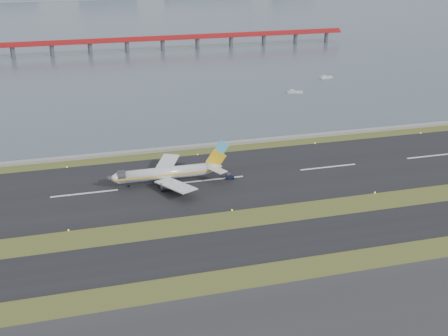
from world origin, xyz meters
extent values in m
plane|color=#36481A|center=(0.00, 0.00, 0.00)|extent=(1000.00, 1000.00, 0.00)
cube|color=black|center=(0.00, -12.00, 0.05)|extent=(1000.00, 18.00, 0.10)
cube|color=black|center=(0.00, 30.00, 0.05)|extent=(1000.00, 45.00, 0.10)
cube|color=gray|center=(0.00, 60.00, 0.50)|extent=(1000.00, 2.50, 1.00)
cube|color=#445561|center=(0.00, 460.00, 0.00)|extent=(1400.00, 800.00, 1.30)
cube|color=#AE1D1E|center=(20.00, 250.00, 7.50)|extent=(260.00, 5.00, 1.60)
cube|color=#AE1D1E|center=(20.00, 250.00, 9.00)|extent=(260.00, 0.40, 1.40)
cylinder|color=#4C4C51|center=(-76.00, 250.00, 3.00)|extent=(2.80, 2.80, 7.00)
cylinder|color=#4C4C51|center=(20.00, 250.00, 3.00)|extent=(2.80, 2.80, 7.00)
cylinder|color=#4C4C51|center=(116.00, 250.00, 3.00)|extent=(2.80, 2.80, 7.00)
cylinder|color=silver|center=(-15.55, 31.30, 3.50)|extent=(28.00, 3.80, 3.80)
cone|color=silver|center=(-31.15, 31.30, 3.50)|extent=(3.20, 3.80, 3.80)
cone|color=silver|center=(0.65, 31.30, 3.80)|extent=(5.00, 3.80, 3.80)
cube|color=yellow|center=(-15.55, 29.38, 3.50)|extent=(31.00, 0.06, 0.45)
cube|color=yellow|center=(-15.55, 33.22, 3.50)|extent=(31.00, 0.06, 0.45)
cube|color=silver|center=(-13.35, 22.80, 2.80)|extent=(11.31, 15.89, 1.66)
cube|color=silver|center=(-13.35, 39.80, 2.80)|extent=(11.31, 15.89, 1.66)
cylinder|color=#37373C|center=(-15.05, 25.30, 1.60)|extent=(4.20, 2.10, 2.10)
cylinder|color=#37373C|center=(-15.05, 37.30, 1.60)|extent=(4.20, 2.10, 2.10)
cube|color=yellow|center=(1.45, 31.30, 6.70)|extent=(6.80, 0.35, 6.85)
cube|color=#53BEEC|center=(3.35, 31.30, 10.40)|extent=(4.85, 0.37, 4.90)
cube|color=silver|center=(0.95, 27.50, 4.30)|extent=(5.64, 6.80, 0.22)
cube|color=silver|center=(0.95, 35.10, 4.30)|extent=(5.64, 6.80, 0.22)
cylinder|color=black|center=(-26.55, 31.30, 0.45)|extent=(0.80, 0.28, 0.80)
cylinder|color=black|center=(-14.05, 28.50, 0.55)|extent=(1.00, 0.38, 1.00)
cylinder|color=black|center=(-14.05, 34.10, 0.55)|extent=(1.00, 0.38, 1.00)
cube|color=#131834|center=(5.44, 29.40, 0.78)|extent=(3.06, 2.14, 1.05)
cube|color=#37373C|center=(5.10, 29.48, 1.48)|extent=(1.47, 1.54, 0.61)
cylinder|color=black|center=(4.35, 28.93, 0.30)|extent=(0.65, 0.39, 0.61)
cylinder|color=black|center=(4.66, 30.29, 0.30)|extent=(0.65, 0.39, 0.61)
cylinder|color=black|center=(6.22, 28.51, 0.30)|extent=(0.65, 0.39, 0.61)
cylinder|color=black|center=(6.53, 29.87, 0.30)|extent=(0.65, 0.39, 0.61)
cube|color=silver|center=(64.90, 122.09, 0.43)|extent=(7.90, 4.40, 0.97)
cube|color=silver|center=(63.35, 122.55, 1.29)|extent=(2.55, 2.26, 0.97)
cube|color=silver|center=(92.70, 146.66, 0.42)|extent=(7.67, 4.00, 0.94)
cube|color=silver|center=(91.18, 146.28, 1.26)|extent=(2.44, 2.13, 0.94)
camera|label=1|loc=(-39.17, -129.15, 72.47)|focal=45.00mm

